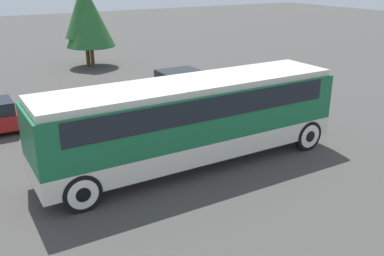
{
  "coord_description": "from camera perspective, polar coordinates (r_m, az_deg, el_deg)",
  "views": [
    {
      "loc": [
        -7.2,
        -12.13,
        6.62
      ],
      "look_at": [
        0.0,
        0.0,
        1.39
      ],
      "focal_mm": 40.0,
      "sensor_mm": 36.0,
      "label": 1
    }
  ],
  "objects": [
    {
      "name": "tour_bus",
      "position": [
        14.93,
        0.32,
        1.82
      ],
      "size": [
        11.0,
        2.59,
        3.09
      ],
      "color": "silver",
      "rests_on": "ground_plane"
    },
    {
      "name": "tree_center",
      "position": [
        31.99,
        -14.2,
        14.99
      ],
      "size": [
        2.91,
        2.91,
        5.88
      ],
      "color": "brown",
      "rests_on": "ground_plane"
    },
    {
      "name": "parked_car_mid",
      "position": [
        24.09,
        -1.51,
        6.11
      ],
      "size": [
        4.28,
        1.97,
        1.4
      ],
      "color": "#2D5638",
      "rests_on": "ground_plane"
    },
    {
      "name": "tree_left",
      "position": [
        31.76,
        -13.54,
        13.94
      ],
      "size": [
        3.43,
        3.43,
        5.3
      ],
      "color": "brown",
      "rests_on": "ground_plane"
    },
    {
      "name": "ground_plane",
      "position": [
        15.58,
        0.0,
        -4.79
      ],
      "size": [
        120.0,
        120.0,
        0.0
      ],
      "primitive_type": "plane",
      "color": "#423F3D"
    }
  ]
}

